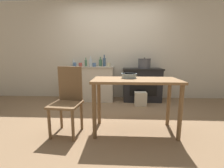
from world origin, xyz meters
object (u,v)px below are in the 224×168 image
object	(u,v)px
bottle_far_left	(100,63)
bottle_left	(104,62)
mixing_bowl_large	(129,75)
cup_far_right	(109,65)
stove	(142,84)
cup_center_right	(75,64)
bottle_mid_left	(86,63)
cup_mid_right	(80,65)
bottle_center_left	(91,62)
cup_right	(94,65)
chair	(68,99)
work_table	(135,88)
flour_sack	(140,99)
stock_pot	(144,64)
bottle_center	(74,63)

from	to	relation	value
bottle_far_left	bottle_left	xyz separation A→B (m)	(0.11, -0.10, 0.02)
mixing_bowl_large	cup_far_right	distance (m)	1.51
stove	cup_far_right	distance (m)	0.99
bottle_far_left	cup_center_right	world-z (taller)	bottle_far_left
bottle_left	bottle_mid_left	size ratio (longest dim) A/B	1.33
bottle_left	cup_mid_right	bearing A→B (deg)	-167.28
bottle_far_left	bottle_left	distance (m)	0.15
mixing_bowl_large	bottle_center_left	xyz separation A→B (m)	(-0.88, 1.61, 0.14)
bottle_center_left	cup_right	size ratio (longest dim) A/B	2.82
chair	cup_far_right	bearing A→B (deg)	78.90
work_table	chair	world-z (taller)	chair
mixing_bowl_large	bottle_center_left	world-z (taller)	bottle_center_left
chair	cup_right	world-z (taller)	cup_right
flour_sack	bottle_left	world-z (taller)	bottle_left
flour_sack	cup_mid_right	bearing A→B (deg)	166.33
bottle_far_left	cup_right	distance (m)	0.29
chair	flour_sack	distance (m)	1.83
flour_sack	bottle_mid_left	bearing A→B (deg)	160.55
stock_pot	bottle_mid_left	bearing A→B (deg)	176.22
work_table	bottle_center	xyz separation A→B (m)	(-1.46, 1.89, 0.28)
cup_far_right	flour_sack	bearing A→B (deg)	-21.78
stock_pot	bottle_far_left	xyz separation A→B (m)	(-1.11, 0.21, 0.02)
bottle_far_left	bottle_center	world-z (taller)	bottle_far_left
mixing_bowl_large	cup_mid_right	xyz separation A→B (m)	(-1.12, 1.50, 0.09)
bottle_left	cup_center_right	bearing A→B (deg)	-167.63
bottle_center_left	cup_center_right	world-z (taller)	bottle_center_left
bottle_center_left	bottle_center	world-z (taller)	bottle_center_left
flour_sack	bottle_far_left	size ratio (longest dim) A/B	1.33
stock_pot	cup_far_right	xyz separation A→B (m)	(-0.87, -0.08, -0.03)
bottle_center	bottle_mid_left	bearing A→B (deg)	-24.66
chair	bottle_far_left	size ratio (longest dim) A/B	4.09
chair	cup_mid_right	bearing A→B (deg)	103.48
work_table	mixing_bowl_large	distance (m)	0.21
mixing_bowl_large	bottle_far_left	world-z (taller)	bottle_far_left
stove	flour_sack	world-z (taller)	stove
stove	cup_mid_right	bearing A→B (deg)	-176.78
flour_sack	mixing_bowl_large	world-z (taller)	mixing_bowl_large
bottle_center	cup_center_right	world-z (taller)	bottle_center
flour_sack	stock_pot	bearing A→B (deg)	72.55
bottle_center_left	bottle_far_left	bearing A→B (deg)	28.01
cup_mid_right	mixing_bowl_large	bearing A→B (deg)	-53.39
bottle_far_left	bottle_center_left	size ratio (longest dim) A/B	0.91
stock_pot	bottle_mid_left	xyz separation A→B (m)	(-1.47, 0.10, 0.01)
bottle_center	cup_center_right	bearing A→B (deg)	-68.72
cup_center_right	mixing_bowl_large	bearing A→B (deg)	-49.71
work_table	cup_mid_right	bearing A→B (deg)	127.05
stove	cup_mid_right	size ratio (longest dim) A/B	10.64
cup_right	cup_mid_right	bearing A→B (deg)	174.92
bottle_center_left	bottle_center	distance (m)	0.53
bottle_mid_left	cup_center_right	size ratio (longest dim) A/B	2.18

